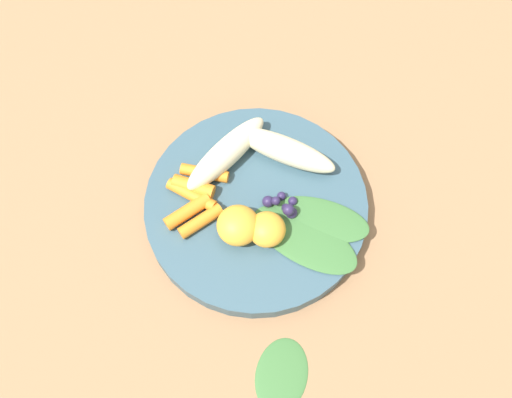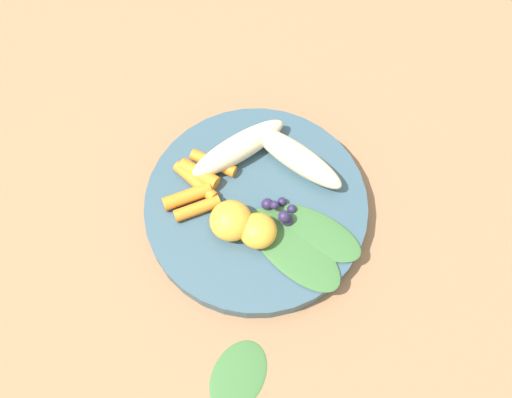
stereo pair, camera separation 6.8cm
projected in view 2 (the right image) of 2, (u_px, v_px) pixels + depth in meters
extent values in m
plane|color=#99704C|center=(256.00, 211.00, 0.72)|extent=(2.40, 2.40, 0.00)
cylinder|color=#385666|center=(256.00, 207.00, 0.71)|extent=(0.27, 0.27, 0.02)
ellipsoid|color=beige|center=(236.00, 149.00, 0.71)|extent=(0.07, 0.14, 0.03)
ellipsoid|color=beige|center=(297.00, 157.00, 0.70)|extent=(0.13, 0.10, 0.03)
ellipsoid|color=#F4A833|center=(258.00, 231.00, 0.66)|extent=(0.04, 0.04, 0.03)
ellipsoid|color=#F4A833|center=(231.00, 221.00, 0.66)|extent=(0.05, 0.05, 0.04)
cylinder|color=orange|center=(213.00, 163.00, 0.71)|extent=(0.05, 0.05, 0.01)
cylinder|color=orange|center=(199.00, 174.00, 0.70)|extent=(0.05, 0.05, 0.02)
cylinder|color=orange|center=(195.00, 181.00, 0.70)|extent=(0.06, 0.04, 0.01)
cylinder|color=orange|center=(187.00, 196.00, 0.69)|extent=(0.02, 0.06, 0.02)
cylinder|color=orange|center=(197.00, 208.00, 0.68)|extent=(0.02, 0.06, 0.01)
sphere|color=#2D234C|center=(292.00, 209.00, 0.68)|extent=(0.01, 0.01, 0.01)
sphere|color=#2D234C|center=(283.00, 214.00, 0.68)|extent=(0.01, 0.01, 0.01)
sphere|color=#2D234C|center=(287.00, 220.00, 0.68)|extent=(0.01, 0.01, 0.01)
sphere|color=#2D234C|center=(282.00, 202.00, 0.69)|extent=(0.01, 0.01, 0.01)
sphere|color=#2D234C|center=(284.00, 216.00, 0.67)|extent=(0.01, 0.01, 0.01)
sphere|color=#2D234C|center=(275.00, 205.00, 0.68)|extent=(0.01, 0.01, 0.01)
sphere|color=#2D234C|center=(267.00, 204.00, 0.69)|extent=(0.01, 0.01, 0.01)
ellipsoid|color=#3D7038|center=(294.00, 249.00, 0.67)|extent=(0.15, 0.12, 0.00)
ellipsoid|color=#3D7038|center=(314.00, 233.00, 0.68)|extent=(0.12, 0.12, 0.00)
ellipsoid|color=#3D7038|center=(238.00, 376.00, 0.63)|extent=(0.10, 0.10, 0.01)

